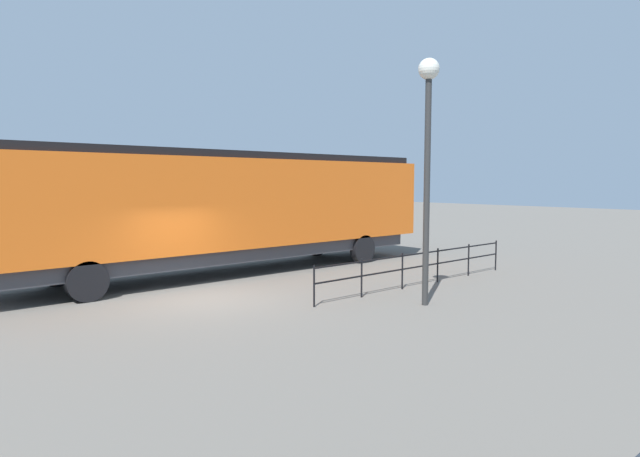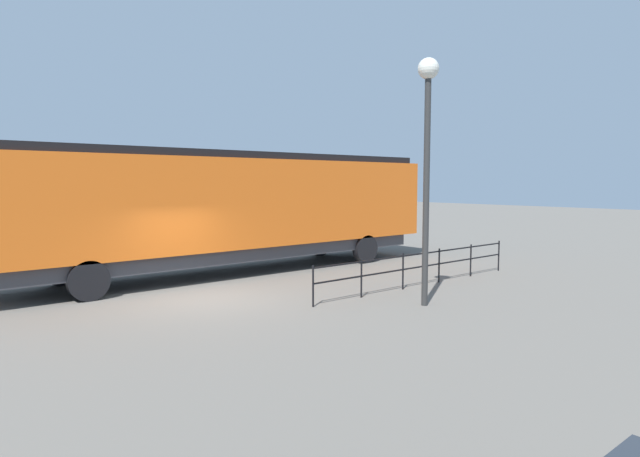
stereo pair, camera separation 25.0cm
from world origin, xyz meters
TOP-DOWN VIEW (x-y plane):
  - ground_plane at (0.00, 0.00)m, footprint 120.00×120.00m
  - locomotive at (-3.25, 3.37)m, footprint 3.09×16.35m
  - lamp_post at (4.30, 4.02)m, footprint 0.53×0.53m
  - platform_fence at (2.58, 6.02)m, footprint 0.05×8.67m

SIDE VIEW (x-z plane):
  - ground_plane at x=0.00m, z-range 0.00..0.00m
  - platform_fence at x=2.58m, z-range 0.16..1.24m
  - locomotive at x=-3.25m, z-range 0.25..4.44m
  - lamp_post at x=4.30m, z-range 1.34..7.61m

